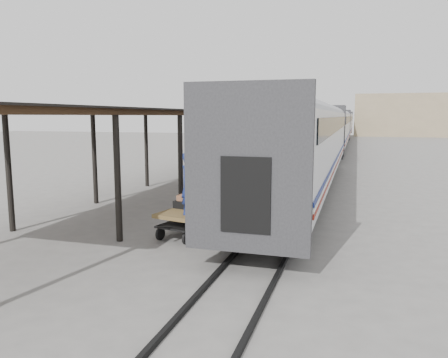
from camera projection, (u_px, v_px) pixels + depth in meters
name	position (u px, v px, depth m)	size (l,w,h in m)	color
ground	(184.00, 228.00, 15.16)	(160.00, 160.00, 0.00)	slate
train	(333.00, 127.00, 45.85)	(3.45, 76.01, 4.01)	silver
canopy	(251.00, 114.00, 38.29)	(4.90, 64.30, 4.15)	#422B19
rails	(332.00, 152.00, 46.42)	(1.54, 150.00, 0.12)	black
building_far	(403.00, 115.00, 84.41)	(18.00, 10.00, 8.00)	tan
building_left	(283.00, 120.00, 95.25)	(12.00, 8.00, 6.00)	tan
baggage_cart	(190.00, 216.00, 14.25)	(1.74, 2.61, 0.86)	brown
suitcase_stack	(193.00, 202.00, 14.52)	(1.36, 1.01, 0.43)	#3E3E41
luggage_tug	(263.00, 158.00, 35.12)	(1.19, 1.53, 1.19)	maroon
porter	(190.00, 183.00, 13.39)	(0.70, 0.46, 1.92)	navy
pedestrian	(231.00, 165.00, 27.54)	(0.91, 0.38, 1.55)	black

